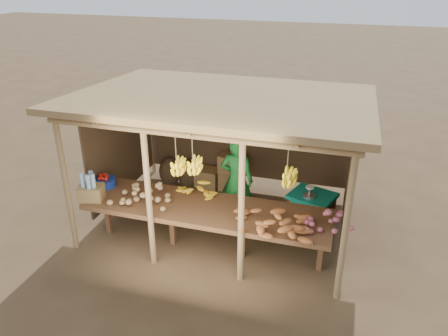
# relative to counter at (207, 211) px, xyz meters

# --- Properties ---
(ground) EXTENTS (60.00, 60.00, 0.00)m
(ground) POSITION_rel_counter_xyz_m (-0.00, 0.95, -0.74)
(ground) COLOR brown
(ground) RESTS_ON ground
(stall_structure) EXTENTS (4.70, 3.50, 2.43)m
(stall_structure) POSITION_rel_counter_xyz_m (0.05, 0.99, 1.19)
(stall_structure) COLOR #9B7B50
(stall_structure) RESTS_ON ground
(counter) EXTENTS (3.90, 1.05, 0.80)m
(counter) POSITION_rel_counter_xyz_m (0.00, 0.00, 0.00)
(counter) COLOR brown
(counter) RESTS_ON ground
(potato_heap) EXTENTS (1.02, 0.80, 0.36)m
(potato_heap) POSITION_rel_counter_xyz_m (-1.03, -0.12, 0.24)
(potato_heap) COLOR tan
(potato_heap) RESTS_ON counter
(sweet_potato_heap) EXTENTS (1.14, 0.78, 0.36)m
(sweet_potato_heap) POSITION_rel_counter_xyz_m (1.10, -0.28, 0.24)
(sweet_potato_heap) COLOR #A35A2A
(sweet_potato_heap) RESTS_ON counter
(onion_heap) EXTENTS (0.93, 0.59, 0.36)m
(onion_heap) POSITION_rel_counter_xyz_m (1.90, -0.17, 0.24)
(onion_heap) COLOR #B15662
(onion_heap) RESTS_ON counter
(banana_pile) EXTENTS (0.58, 0.37, 0.35)m
(banana_pile) POSITION_rel_counter_xyz_m (-0.31, 0.40, 0.23)
(banana_pile) COLOR yellow
(banana_pile) RESTS_ON counter
(tomato_basin) EXTENTS (0.38, 0.38, 0.20)m
(tomato_basin) POSITION_rel_counter_xyz_m (-1.90, 0.19, 0.14)
(tomato_basin) COLOR navy
(tomato_basin) RESTS_ON counter
(bottle_box) EXTENTS (0.44, 0.39, 0.48)m
(bottle_box) POSITION_rel_counter_xyz_m (-1.86, -0.29, 0.24)
(bottle_box) COLOR olive
(bottle_box) RESTS_ON counter
(vendor) EXTENTS (0.60, 0.40, 1.61)m
(vendor) POSITION_rel_counter_xyz_m (0.21, 1.02, 0.07)
(vendor) COLOR #19732A
(vendor) RESTS_ON ground
(tarp_crate) EXTENTS (0.89, 0.83, 0.87)m
(tarp_crate) POSITION_rel_counter_xyz_m (1.53, 1.15, -0.38)
(tarp_crate) COLOR brown
(tarp_crate) RESTS_ON ground
(carton_stack) EXTENTS (1.03, 0.42, 0.76)m
(carton_stack) POSITION_rel_counter_xyz_m (-0.36, 2.12, -0.40)
(carton_stack) COLOR olive
(carton_stack) RESTS_ON ground
(burlap_sacks) EXTENTS (0.88, 0.46, 0.63)m
(burlap_sacks) POSITION_rel_counter_xyz_m (-1.36, 2.13, -0.47)
(burlap_sacks) COLOR #4E3924
(burlap_sacks) RESTS_ON ground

